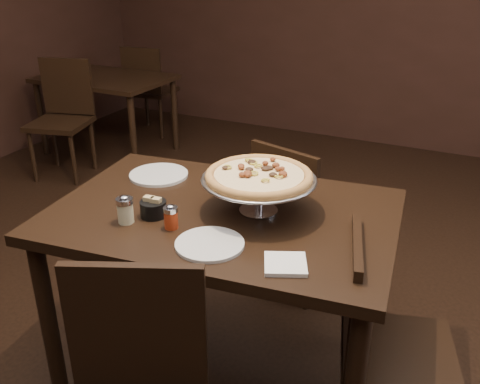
% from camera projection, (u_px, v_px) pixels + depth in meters
% --- Properties ---
extents(room, '(6.04, 7.04, 2.84)m').
position_uv_depth(room, '(209.00, 57.00, 1.75)').
color(room, black).
rests_on(room, ground).
extents(dining_table, '(1.39, 1.01, 0.81)m').
position_uv_depth(dining_table, '(223.00, 235.00, 2.08)').
color(dining_table, black).
rests_on(dining_table, ground).
extents(background_table, '(1.12, 0.74, 0.70)m').
position_uv_depth(background_table, '(106.00, 87.00, 4.73)').
color(background_table, black).
rests_on(background_table, ground).
extents(pizza_stand, '(0.43, 0.43, 0.18)m').
position_uv_depth(pizza_stand, '(259.00, 176.00, 1.97)').
color(pizza_stand, '#B9B9C0').
rests_on(pizza_stand, dining_table).
extents(parmesan_shaker, '(0.06, 0.06, 0.11)m').
position_uv_depth(parmesan_shaker, '(125.00, 210.00, 1.93)').
color(parmesan_shaker, beige).
rests_on(parmesan_shaker, dining_table).
extents(pepper_flake_shaker, '(0.05, 0.05, 0.09)m').
position_uv_depth(pepper_flake_shaker, '(171.00, 217.00, 1.90)').
color(pepper_flake_shaker, maroon).
rests_on(pepper_flake_shaker, dining_table).
extents(packet_caddy, '(0.10, 0.10, 0.08)m').
position_uv_depth(packet_caddy, '(153.00, 208.00, 1.99)').
color(packet_caddy, black).
rests_on(packet_caddy, dining_table).
extents(napkin_stack, '(0.17, 0.17, 0.01)m').
position_uv_depth(napkin_stack, '(285.00, 264.00, 1.68)').
color(napkin_stack, white).
rests_on(napkin_stack, dining_table).
extents(plate_left, '(0.26, 0.26, 0.01)m').
position_uv_depth(plate_left, '(159.00, 175.00, 2.35)').
color(plate_left, silver).
rests_on(plate_left, dining_table).
extents(plate_near, '(0.23, 0.23, 0.01)m').
position_uv_depth(plate_near, '(210.00, 244.00, 1.80)').
color(plate_near, silver).
rests_on(plate_near, dining_table).
extents(serving_spatula, '(0.15, 0.15, 0.02)m').
position_uv_depth(serving_spatula, '(255.00, 192.00, 1.86)').
color(serving_spatula, '#B9B9C0').
rests_on(serving_spatula, pizza_stand).
extents(chair_far, '(0.49, 0.49, 0.85)m').
position_uv_depth(chair_far, '(295.00, 214.00, 2.78)').
color(chair_far, black).
rests_on(chair_far, ground).
extents(chair_side, '(0.49, 0.49, 0.85)m').
position_uv_depth(chair_side, '(380.00, 337.00, 1.90)').
color(chair_side, black).
rests_on(chair_side, ground).
extents(bg_chair_far, '(0.46, 0.46, 0.88)m').
position_uv_depth(bg_chair_far, '(148.00, 87.00, 5.26)').
color(bg_chair_far, black).
rests_on(bg_chair_far, ground).
extents(bg_chair_near, '(0.53, 0.53, 0.93)m').
position_uv_depth(bg_chair_near, '(63.00, 113.00, 4.32)').
color(bg_chair_near, black).
rests_on(bg_chair_near, ground).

